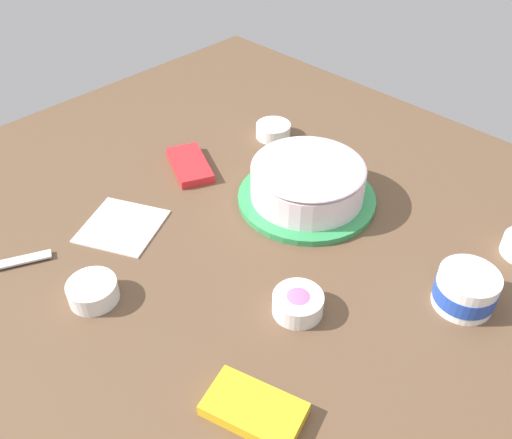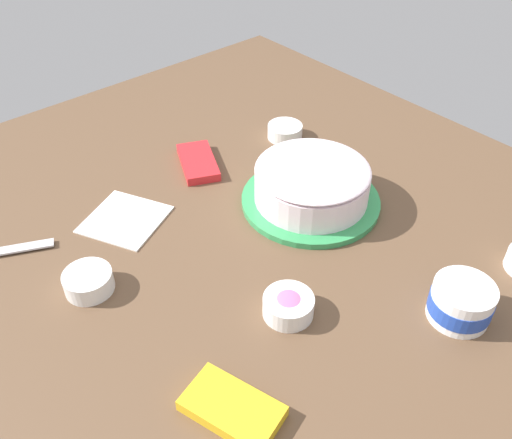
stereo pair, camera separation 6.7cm
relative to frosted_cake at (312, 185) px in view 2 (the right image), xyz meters
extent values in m
plane|color=brown|center=(-0.01, -0.23, -0.05)|extent=(1.54, 1.54, 0.00)
cylinder|color=#339351|center=(0.00, 0.00, -0.04)|extent=(0.30, 0.30, 0.01)
cylinder|color=#DBB77A|center=(0.00, 0.00, -0.01)|extent=(0.22, 0.22, 0.06)
cylinder|color=white|center=(0.00, 0.00, 0.00)|extent=(0.24, 0.24, 0.07)
ellipsoid|color=white|center=(0.00, 0.00, 0.04)|extent=(0.24, 0.24, 0.03)
cylinder|color=white|center=(0.39, -0.03, -0.01)|extent=(0.10, 0.10, 0.07)
cylinder|color=#2347B2|center=(0.39, -0.03, -0.02)|extent=(0.11, 0.11, 0.03)
cylinder|color=white|center=(0.39, -0.03, 0.02)|extent=(0.09, 0.09, 0.01)
cube|color=silver|center=(-0.27, -0.54, -0.04)|extent=(0.08, 0.14, 0.00)
cylinder|color=white|center=(-0.23, 0.14, -0.03)|extent=(0.09, 0.09, 0.03)
cylinder|color=yellow|center=(-0.23, 0.14, -0.03)|extent=(0.07, 0.07, 0.01)
ellipsoid|color=yellow|center=(-0.23, 0.14, -0.02)|extent=(0.06, 0.06, 0.02)
cylinder|color=white|center=(-0.08, -0.48, -0.03)|extent=(0.09, 0.09, 0.04)
cylinder|color=orange|center=(-0.08, -0.48, -0.03)|extent=(0.07, 0.07, 0.01)
ellipsoid|color=orange|center=(-0.08, -0.48, -0.02)|extent=(0.06, 0.06, 0.02)
cylinder|color=white|center=(0.19, -0.25, -0.03)|extent=(0.09, 0.09, 0.04)
cylinder|color=pink|center=(0.19, -0.25, -0.02)|extent=(0.07, 0.07, 0.01)
ellipsoid|color=pink|center=(0.19, -0.25, -0.02)|extent=(0.06, 0.06, 0.02)
cube|color=red|center=(-0.27, -0.10, -0.04)|extent=(0.17, 0.13, 0.02)
cube|color=yellow|center=(0.28, -0.44, -0.04)|extent=(0.16, 0.12, 0.02)
cube|color=white|center=(-0.21, -0.33, -0.04)|extent=(0.20, 0.20, 0.01)
camera|label=1|loc=(0.58, -0.75, 0.69)|focal=38.73mm
camera|label=2|loc=(0.63, -0.70, 0.69)|focal=38.73mm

